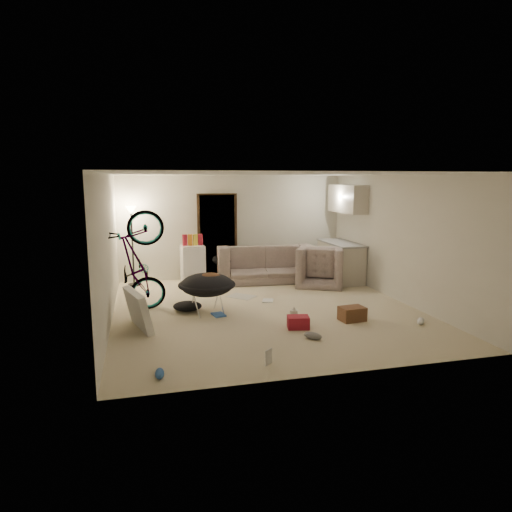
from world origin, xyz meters
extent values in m
cube|color=beige|center=(0.00, 0.00, -0.01)|extent=(5.50, 6.00, 0.02)
cube|color=white|center=(0.00, 0.00, 2.51)|extent=(5.50, 6.00, 0.02)
cube|color=silver|center=(0.00, 3.01, 1.25)|extent=(5.50, 0.02, 2.50)
cube|color=silver|center=(0.00, -3.01, 1.25)|extent=(5.50, 0.02, 2.50)
cube|color=silver|center=(-2.76, 0.00, 1.25)|extent=(0.02, 6.00, 2.50)
cube|color=silver|center=(2.76, 0.00, 1.25)|extent=(0.02, 6.00, 2.50)
cube|color=black|center=(-0.40, 2.97, 1.02)|extent=(0.85, 0.10, 2.04)
cube|color=#372513|center=(-0.40, 2.94, 1.02)|extent=(0.97, 0.04, 2.10)
cylinder|color=black|center=(-2.40, 2.65, 0.01)|extent=(0.28, 0.28, 0.03)
cylinder|color=black|center=(-2.40, 2.65, 0.85)|extent=(0.04, 0.04, 1.70)
cone|color=#FFE0A5|center=(-2.40, 2.65, 1.72)|extent=(0.24, 0.24, 0.18)
cube|color=beige|center=(2.43, 2.00, 0.44)|extent=(0.60, 1.50, 0.88)
cube|color=gray|center=(2.43, 2.00, 0.90)|extent=(0.64, 1.54, 0.04)
cube|color=beige|center=(2.56, 2.00, 1.95)|extent=(0.38, 1.40, 0.65)
imported|color=#3B433B|center=(0.62, 2.45, 0.33)|extent=(2.28, 1.02, 0.65)
imported|color=#3B433B|center=(1.81, 1.70, 0.33)|extent=(1.32, 1.26, 0.67)
imported|color=black|center=(-2.30, 0.42, 0.50)|extent=(1.91, 0.83, 1.10)
imported|color=maroon|center=(-0.70, -2.55, 0.01)|extent=(0.25, 0.26, 0.02)
cube|color=white|center=(-1.06, 2.55, 0.44)|extent=(0.55, 0.55, 0.89)
cube|color=maroon|center=(-1.23, 2.55, 1.00)|extent=(0.11, 0.09, 0.30)
cube|color=#B76416|center=(-1.11, 2.55, 1.00)|extent=(0.11, 0.09, 0.30)
cube|color=gold|center=(-0.99, 2.55, 1.00)|extent=(0.11, 0.08, 0.30)
cube|color=maroon|center=(-0.87, 2.55, 1.00)|extent=(0.12, 0.10, 0.30)
cylinder|color=silver|center=(-1.09, 0.02, 0.24)|extent=(0.68, 0.68, 0.48)
ellipsoid|color=black|center=(-1.09, 0.02, 0.53)|extent=(0.96, 0.96, 0.40)
torus|color=black|center=(-1.09, 0.02, 0.53)|extent=(1.03, 1.03, 0.07)
ellipsoid|color=#4A2C19|center=(-1.04, -0.01, 0.64)|extent=(0.61, 0.57, 0.22)
ellipsoid|color=black|center=(-0.33, 2.45, 0.54)|extent=(0.61, 0.52, 0.28)
cube|color=silver|center=(-2.30, -0.58, 0.32)|extent=(0.50, 0.99, 0.65)
cube|color=brown|center=(1.27, -1.03, 0.12)|extent=(0.45, 0.34, 0.24)
cube|color=maroon|center=(0.23, -1.19, 0.10)|extent=(0.39, 0.32, 0.20)
cylinder|color=beige|center=(0.34, -0.64, 0.07)|extent=(0.14, 0.14, 0.14)
cone|color=beige|center=(0.34, -0.64, 0.17)|extent=(0.08, 0.08, 0.06)
cube|color=beige|center=(-0.23, 1.03, 0.00)|extent=(0.67, 0.67, 0.01)
cube|color=#3263B6|center=(-0.92, -0.17, 0.01)|extent=(0.25, 0.31, 0.03)
cube|color=silver|center=(0.20, 0.53, 0.01)|extent=(0.29, 0.33, 0.03)
ellipsoid|color=#3263B6|center=(-0.36, 2.28, 0.05)|extent=(0.27, 0.19, 0.09)
ellipsoid|color=#3263B6|center=(-2.05, -2.55, 0.05)|extent=(0.13, 0.28, 0.10)
ellipsoid|color=slate|center=(0.27, -1.74, 0.05)|extent=(0.29, 0.29, 0.11)
ellipsoid|color=white|center=(2.30, -1.50, 0.05)|extent=(0.27, 0.29, 0.10)
ellipsoid|color=black|center=(-1.42, 0.27, 0.09)|extent=(0.63, 0.58, 0.17)
ellipsoid|color=black|center=(-0.24, 2.55, 0.07)|extent=(0.51, 0.44, 0.15)
camera|label=1|loc=(-2.21, -7.96, 2.41)|focal=32.00mm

